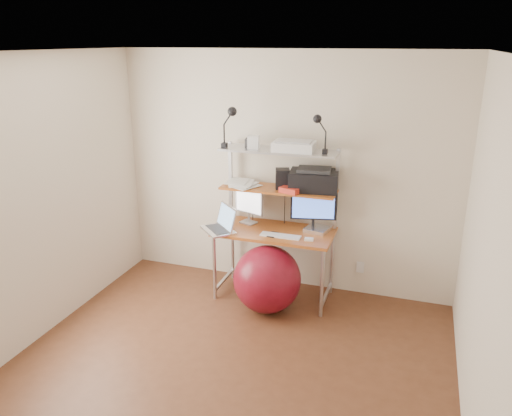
{
  "coord_description": "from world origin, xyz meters",
  "views": [
    {
      "loc": [
        1.32,
        -3.1,
        2.58
      ],
      "look_at": [
        -0.1,
        1.15,
        1.06
      ],
      "focal_mm": 35.0,
      "sensor_mm": 36.0,
      "label": 1
    }
  ],
  "objects_px": {
    "monitor_silver": "(249,204)",
    "laptop": "(222,225)",
    "printer": "(314,180)",
    "monitor_black": "(314,209)",
    "exercise_ball": "(267,279)"
  },
  "relations": [
    {
      "from": "monitor_silver",
      "to": "laptop",
      "type": "bearing_deg",
      "value": -102.33
    },
    {
      "from": "monitor_black",
      "to": "exercise_ball",
      "type": "relative_size",
      "value": 0.69
    },
    {
      "from": "laptop",
      "to": "printer",
      "type": "bearing_deg",
      "value": 66.08
    },
    {
      "from": "monitor_silver",
      "to": "laptop",
      "type": "distance_m",
      "value": 0.38
    },
    {
      "from": "monitor_black",
      "to": "exercise_ball",
      "type": "distance_m",
      "value": 0.84
    },
    {
      "from": "laptop",
      "to": "printer",
      "type": "relative_size",
      "value": 0.91
    },
    {
      "from": "monitor_silver",
      "to": "printer",
      "type": "xyz_separation_m",
      "value": [
        0.67,
        0.04,
        0.31
      ]
    },
    {
      "from": "monitor_black",
      "to": "printer",
      "type": "relative_size",
      "value": 0.9
    },
    {
      "from": "exercise_ball",
      "to": "laptop",
      "type": "bearing_deg",
      "value": 164.89
    },
    {
      "from": "monitor_silver",
      "to": "exercise_ball",
      "type": "height_order",
      "value": "monitor_silver"
    },
    {
      "from": "monitor_black",
      "to": "laptop",
      "type": "relative_size",
      "value": 0.99
    },
    {
      "from": "monitor_silver",
      "to": "printer",
      "type": "distance_m",
      "value": 0.74
    },
    {
      "from": "monitor_black",
      "to": "printer",
      "type": "bearing_deg",
      "value": 97.67
    },
    {
      "from": "printer",
      "to": "exercise_ball",
      "type": "relative_size",
      "value": 0.76
    },
    {
      "from": "monitor_silver",
      "to": "printer",
      "type": "relative_size",
      "value": 0.77
    }
  ]
}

